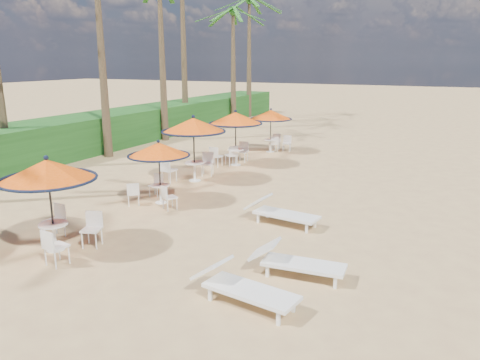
# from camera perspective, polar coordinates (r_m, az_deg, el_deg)

# --- Properties ---
(ground) EXTENTS (160.00, 160.00, 0.00)m
(ground) POSITION_cam_1_polar(r_m,az_deg,el_deg) (10.28, -0.59, -12.19)
(ground) COLOR tan
(ground) RESTS_ON ground
(scrub_hedge) EXTENTS (3.00, 40.00, 1.80)m
(scrub_hedge) POSITION_cam_1_polar(r_m,az_deg,el_deg) (26.32, -16.51, 5.81)
(scrub_hedge) COLOR #194716
(scrub_hedge) RESTS_ON ground
(station_0) EXTENTS (2.31, 2.31, 2.41)m
(station_0) POSITION_cam_1_polar(r_m,az_deg,el_deg) (12.13, -22.07, -0.18)
(station_0) COLOR black
(station_0) RESTS_ON ground
(station_1) EXTENTS (2.03, 2.03, 2.12)m
(station_1) POSITION_cam_1_polar(r_m,az_deg,el_deg) (15.34, -10.00, 2.76)
(station_1) COLOR black
(station_1) RESTS_ON ground
(station_2) EXTENTS (2.47, 2.58, 2.58)m
(station_2) POSITION_cam_1_polar(r_m,az_deg,el_deg) (18.01, -5.76, 5.98)
(station_2) COLOR black
(station_2) RESTS_ON ground
(station_3) EXTENTS (2.38, 2.38, 2.48)m
(station_3) POSITION_cam_1_polar(r_m,az_deg,el_deg) (20.70, -0.65, 6.74)
(station_3) COLOR black
(station_3) RESTS_ON ground
(station_4) EXTENTS (2.14, 2.14, 2.24)m
(station_4) POSITION_cam_1_polar(r_m,az_deg,el_deg) (23.85, 3.94, 7.31)
(station_4) COLOR black
(station_4) RESTS_ON ground
(lounger_near) EXTENTS (2.28, 1.02, 0.79)m
(lounger_near) POSITION_cam_1_polar(r_m,az_deg,el_deg) (9.28, 0.12, -12.73)
(lounger_near) COLOR white
(lounger_near) RESTS_ON ground
(lounger_mid) EXTENTS (2.14, 0.82, 0.75)m
(lounger_mid) POSITION_cam_1_polar(r_m,az_deg,el_deg) (10.42, 6.59, -9.77)
(lounger_mid) COLOR white
(lounger_mid) RESTS_ON ground
(lounger_far) EXTENTS (2.25, 0.95, 0.78)m
(lounger_far) POSITION_cam_1_polar(r_m,az_deg,el_deg) (13.53, 4.81, -3.85)
(lounger_far) COLOR white
(lounger_far) RESTS_ON ground
(palm_6) EXTENTS (5.00, 5.00, 8.15)m
(palm_6) POSITION_cam_1_polar(r_m,az_deg,el_deg) (35.21, -0.85, 19.07)
(palm_6) COLOR brown
(palm_6) RESTS_ON ground
(palm_7) EXTENTS (5.00, 5.00, 9.29)m
(palm_7) POSITION_cam_1_polar(r_m,az_deg,el_deg) (38.77, 1.15, 20.25)
(palm_7) COLOR brown
(palm_7) RESTS_ON ground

